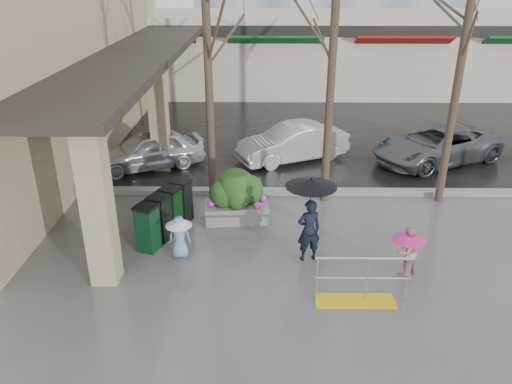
{
  "coord_description": "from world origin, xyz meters",
  "views": [
    {
      "loc": [
        -0.59,
        -9.47,
        6.14
      ],
      "look_at": [
        -0.73,
        1.24,
        1.3
      ],
      "focal_mm": 35.0,
      "sensor_mm": 36.0,
      "label": 1
    }
  ],
  "objects_px": {
    "child_pink": "(407,247)",
    "car_a": "(148,150)",
    "tree_midwest": "(336,8)",
    "tree_west": "(206,14)",
    "news_boxes": "(166,213)",
    "car_b": "(293,143)",
    "planter": "(237,196)",
    "handrail": "(360,286)",
    "car_c": "(437,145)",
    "tree_mideast": "(467,24)",
    "woman": "(310,210)",
    "child_blue": "(179,232)"
  },
  "relations": [
    {
      "from": "tree_west",
      "to": "tree_midwest",
      "type": "bearing_deg",
      "value": 0.0
    },
    {
      "from": "car_a",
      "to": "tree_west",
      "type": "bearing_deg",
      "value": 19.34
    },
    {
      "from": "planter",
      "to": "car_c",
      "type": "relative_size",
      "value": 0.38
    },
    {
      "from": "handrail",
      "to": "tree_midwest",
      "type": "height_order",
      "value": "tree_midwest"
    },
    {
      "from": "tree_west",
      "to": "tree_midwest",
      "type": "distance_m",
      "value": 3.2
    },
    {
      "from": "news_boxes",
      "to": "car_a",
      "type": "height_order",
      "value": "car_a"
    },
    {
      "from": "woman",
      "to": "child_pink",
      "type": "bearing_deg",
      "value": 149.08
    },
    {
      "from": "child_blue",
      "to": "tree_midwest",
      "type": "bearing_deg",
      "value": -142.03
    },
    {
      "from": "woman",
      "to": "child_pink",
      "type": "distance_m",
      "value": 2.22
    },
    {
      "from": "tree_mideast",
      "to": "child_blue",
      "type": "relative_size",
      "value": 6.33
    },
    {
      "from": "car_a",
      "to": "car_b",
      "type": "xyz_separation_m",
      "value": [
        4.84,
        0.77,
        0.0
      ]
    },
    {
      "from": "child_blue",
      "to": "planter",
      "type": "xyz_separation_m",
      "value": [
        1.22,
        1.87,
        0.07
      ]
    },
    {
      "from": "tree_west",
      "to": "child_pink",
      "type": "bearing_deg",
      "value": -39.93
    },
    {
      "from": "tree_mideast",
      "to": "planter",
      "type": "xyz_separation_m",
      "value": [
        -5.75,
        -1.25,
        -4.17
      ]
    },
    {
      "from": "tree_midwest",
      "to": "child_blue",
      "type": "distance_m",
      "value": 6.67
    },
    {
      "from": "car_b",
      "to": "planter",
      "type": "bearing_deg",
      "value": -45.42
    },
    {
      "from": "handrail",
      "to": "car_a",
      "type": "xyz_separation_m",
      "value": [
        -5.74,
        7.29,
        0.25
      ]
    },
    {
      "from": "woman",
      "to": "planter",
      "type": "xyz_separation_m",
      "value": [
        -1.72,
        1.96,
        -0.57
      ]
    },
    {
      "from": "handrail",
      "to": "tree_west",
      "type": "height_order",
      "value": "tree_west"
    },
    {
      "from": "tree_west",
      "to": "tree_mideast",
      "type": "bearing_deg",
      "value": 0.0
    },
    {
      "from": "woman",
      "to": "news_boxes",
      "type": "relative_size",
      "value": 0.97
    },
    {
      "from": "child_pink",
      "to": "child_blue",
      "type": "relative_size",
      "value": 1.11
    },
    {
      "from": "tree_mideast",
      "to": "planter",
      "type": "height_order",
      "value": "tree_mideast"
    },
    {
      "from": "handrail",
      "to": "child_pink",
      "type": "bearing_deg",
      "value": 40.69
    },
    {
      "from": "car_a",
      "to": "car_c",
      "type": "distance_m",
      "value": 9.76
    },
    {
      "from": "child_pink",
      "to": "car_b",
      "type": "xyz_separation_m",
      "value": [
        -2.07,
        7.05,
        -0.03
      ]
    },
    {
      "from": "tree_midwest",
      "to": "car_a",
      "type": "relative_size",
      "value": 1.89
    },
    {
      "from": "handrail",
      "to": "child_pink",
      "type": "height_order",
      "value": "child_pink"
    },
    {
      "from": "tree_mideast",
      "to": "child_blue",
      "type": "height_order",
      "value": "tree_mideast"
    },
    {
      "from": "handrail",
      "to": "woman",
      "type": "height_order",
      "value": "woman"
    },
    {
      "from": "tree_mideast",
      "to": "woman",
      "type": "distance_m",
      "value": 6.29
    },
    {
      "from": "tree_west",
      "to": "child_blue",
      "type": "height_order",
      "value": "tree_west"
    },
    {
      "from": "tree_west",
      "to": "tree_mideast",
      "type": "xyz_separation_m",
      "value": [
        6.5,
        0.0,
        -0.22
      ]
    },
    {
      "from": "tree_west",
      "to": "car_b",
      "type": "relative_size",
      "value": 1.78
    },
    {
      "from": "tree_west",
      "to": "news_boxes",
      "type": "distance_m",
      "value": 5.06
    },
    {
      "from": "car_b",
      "to": "tree_mideast",
      "type": "bearing_deg",
      "value": 26.4
    },
    {
      "from": "planter",
      "to": "tree_midwest",
      "type": "bearing_deg",
      "value": 27.1
    },
    {
      "from": "news_boxes",
      "to": "tree_midwest",
      "type": "bearing_deg",
      "value": 47.06
    },
    {
      "from": "child_pink",
      "to": "car_a",
      "type": "relative_size",
      "value": 0.31
    },
    {
      "from": "car_c",
      "to": "tree_midwest",
      "type": "bearing_deg",
      "value": -79.23
    },
    {
      "from": "woman",
      "to": "car_a",
      "type": "bearing_deg",
      "value": -64.89
    },
    {
      "from": "handrail",
      "to": "car_c",
      "type": "xyz_separation_m",
      "value": [
        4.0,
        7.93,
        0.25
      ]
    },
    {
      "from": "handrail",
      "to": "tree_mideast",
      "type": "xyz_separation_m",
      "value": [
        3.14,
        4.8,
        4.48
      ]
    },
    {
      "from": "tree_mideast",
      "to": "child_blue",
      "type": "bearing_deg",
      "value": -155.88
    },
    {
      "from": "tree_mideast",
      "to": "woman",
      "type": "relative_size",
      "value": 3.17
    },
    {
      "from": "handrail",
      "to": "child_pink",
      "type": "xyz_separation_m",
      "value": [
        1.17,
        1.01,
        0.29
      ]
    },
    {
      "from": "handrail",
      "to": "woman",
      "type": "bearing_deg",
      "value": 119.33
    },
    {
      "from": "child_blue",
      "to": "planter",
      "type": "bearing_deg",
      "value": -125.6
    },
    {
      "from": "woman",
      "to": "tree_west",
      "type": "bearing_deg",
      "value": -67.73
    },
    {
      "from": "tree_midwest",
      "to": "news_boxes",
      "type": "relative_size",
      "value": 3.32
    }
  ]
}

